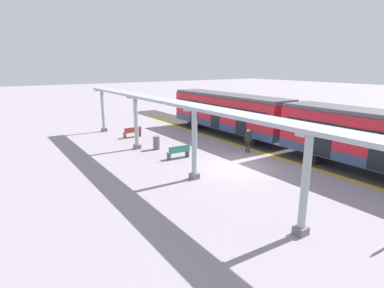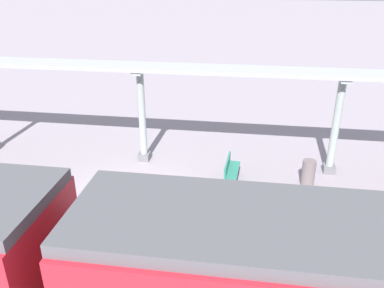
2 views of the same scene
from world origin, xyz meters
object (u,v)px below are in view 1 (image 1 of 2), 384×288
(canopy_pillar_fourth, at_px, (305,184))
(trash_bin, at_px, (156,143))
(canopy_pillar_nearest, at_px, (103,110))
(bench_far_end, at_px, (132,132))
(bench_near_end, at_px, (179,152))
(train_near_carriage, at_px, (227,113))
(canopy_pillar_second, at_px, (136,123))
(passenger_waiting_near_edge, at_px, (248,138))
(canopy_pillar_third, at_px, (194,144))

(canopy_pillar_fourth, relative_size, trash_bin, 3.92)
(canopy_pillar_nearest, height_order, bench_far_end, canopy_pillar_nearest)
(canopy_pillar_nearest, relative_size, bench_near_end, 2.47)
(train_near_carriage, height_order, bench_near_end, train_near_carriage)
(canopy_pillar_nearest, height_order, canopy_pillar_fourth, same)
(canopy_pillar_nearest, xyz_separation_m, bench_far_end, (-1.17, 3.66, -1.46))
(canopy_pillar_fourth, height_order, bench_far_end, canopy_pillar_fourth)
(canopy_pillar_second, height_order, bench_far_end, canopy_pillar_second)
(train_near_carriage, bearing_deg, passenger_waiting_near_edge, 63.94)
(bench_near_end, xyz_separation_m, trash_bin, (0.14, -2.79, 0.04))
(canopy_pillar_second, relative_size, passenger_waiting_near_edge, 2.29)
(canopy_pillar_third, relative_size, trash_bin, 3.92)
(canopy_pillar_third, bearing_deg, passenger_waiting_near_edge, -160.13)
(bench_far_end, bearing_deg, canopy_pillar_second, 71.56)
(train_near_carriage, xyz_separation_m, bench_far_end, (7.30, -3.41, -1.39))
(canopy_pillar_second, distance_m, canopy_pillar_fourth, 14.01)
(canopy_pillar_third, bearing_deg, bench_far_end, -96.19)
(train_near_carriage, bearing_deg, canopy_pillar_second, 0.77)
(canopy_pillar_nearest, distance_m, trash_bin, 8.31)
(train_near_carriage, xyz_separation_m, canopy_pillar_third, (8.48, 7.41, 0.08))
(bench_near_end, bearing_deg, canopy_pillar_nearest, -83.57)
(canopy_pillar_nearest, bearing_deg, passenger_waiting_near_edge, 115.51)
(passenger_waiting_near_edge, bearing_deg, canopy_pillar_fourth, 56.31)
(canopy_pillar_third, height_order, canopy_pillar_fourth, same)
(bench_near_end, bearing_deg, canopy_pillar_fourth, 83.19)
(canopy_pillar_nearest, height_order, canopy_pillar_second, same)
(canopy_pillar_third, bearing_deg, trash_bin, -99.67)
(passenger_waiting_near_edge, bearing_deg, canopy_pillar_nearest, -64.49)
(train_near_carriage, height_order, passenger_waiting_near_edge, train_near_carriage)
(canopy_pillar_nearest, distance_m, canopy_pillar_fourth, 21.20)
(canopy_pillar_nearest, distance_m, bench_near_end, 11.07)
(train_near_carriage, height_order, canopy_pillar_nearest, canopy_pillar_nearest)
(canopy_pillar_nearest, bearing_deg, train_near_carriage, 140.17)
(canopy_pillar_third, height_order, bench_near_end, canopy_pillar_third)
(canopy_pillar_nearest, bearing_deg, trash_bin, 97.61)
(canopy_pillar_nearest, xyz_separation_m, canopy_pillar_second, (0.00, 7.19, 0.00))
(canopy_pillar_nearest, distance_m, canopy_pillar_second, 7.19)
(canopy_pillar_nearest, bearing_deg, canopy_pillar_second, 90.00)
(canopy_pillar_fourth, height_order, passenger_waiting_near_edge, canopy_pillar_fourth)
(passenger_waiting_near_edge, bearing_deg, train_near_carriage, -116.06)
(trash_bin, bearing_deg, canopy_pillar_third, 80.33)
(bench_near_end, relative_size, bench_far_end, 1.00)
(canopy_pillar_nearest, relative_size, canopy_pillar_second, 1.00)
(train_near_carriage, xyz_separation_m, canopy_pillar_fourth, (8.48, 14.12, 0.08))
(canopy_pillar_third, xyz_separation_m, bench_near_end, (-1.23, -3.58, -1.46))
(bench_far_end, bearing_deg, canopy_pillar_nearest, -72.23)
(canopy_pillar_nearest, relative_size, passenger_waiting_near_edge, 2.29)
(canopy_pillar_fourth, xyz_separation_m, bench_far_end, (-1.17, -17.53, -1.46))
(canopy_pillar_third, xyz_separation_m, bench_far_end, (-1.17, -10.82, -1.46))
(bench_near_end, bearing_deg, bench_far_end, -89.57)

